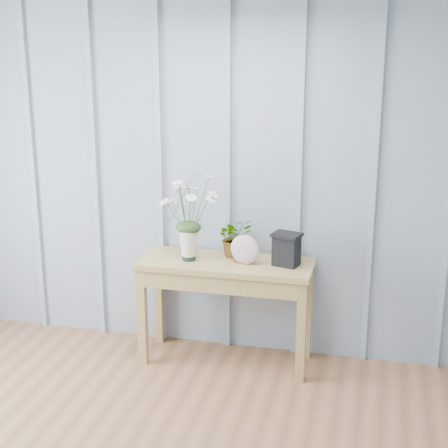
% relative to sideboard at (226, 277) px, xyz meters
% --- Properties ---
extents(room_shell, '(4.00, 4.50, 2.50)m').
position_rel_sideboard_xyz_m(room_shell, '(-0.29, -1.08, 1.35)').
color(room_shell, '#8896A4').
rests_on(room_shell, ground).
extents(sideboard, '(1.20, 0.45, 0.75)m').
position_rel_sideboard_xyz_m(sideboard, '(0.00, 0.00, 0.00)').
color(sideboard, olive).
rests_on(sideboard, ground).
extents(daisy_vase, '(0.43, 0.33, 0.61)m').
position_rel_sideboard_xyz_m(daisy_vase, '(-0.25, -0.03, 0.49)').
color(daisy_vase, black).
rests_on(daisy_vase, sideboard).
extents(spider_plant, '(0.32, 0.32, 0.27)m').
position_rel_sideboard_xyz_m(spider_plant, '(0.03, 0.13, 0.25)').
color(spider_plant, '#203B18').
rests_on(spider_plant, sideboard).
extents(felt_disc_vessel, '(0.21, 0.09, 0.21)m').
position_rel_sideboard_xyz_m(felt_disc_vessel, '(0.14, -0.03, 0.22)').
color(felt_disc_vessel, '#8E4E6C').
rests_on(felt_disc_vessel, sideboard).
extents(carved_box, '(0.22, 0.19, 0.23)m').
position_rel_sideboard_xyz_m(carved_box, '(0.42, 0.01, 0.23)').
color(carved_box, black).
rests_on(carved_box, sideboard).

